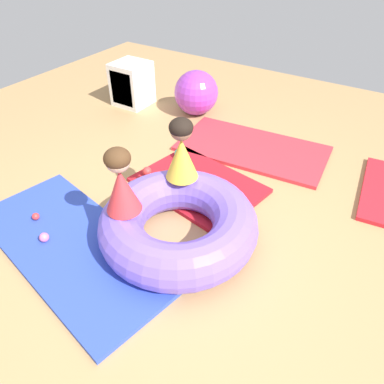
# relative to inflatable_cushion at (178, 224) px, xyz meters

# --- Properties ---
(ground_plane) EXTENTS (8.00, 8.00, 0.00)m
(ground_plane) POSITION_rel_inflatable_cushion_xyz_m (-0.02, 0.07, -0.18)
(ground_plane) COLOR tan
(gym_mat_center_rear) EXTENTS (1.29, 1.03, 0.04)m
(gym_mat_center_rear) POSITION_rel_inflatable_cushion_xyz_m (-0.24, 0.70, -0.16)
(gym_mat_center_rear) COLOR #B21923
(gym_mat_center_rear) RESTS_ON ground
(gym_mat_near_left) EXTENTS (2.01, 1.20, 0.04)m
(gym_mat_near_left) POSITION_rel_inflatable_cushion_xyz_m (-0.66, -0.52, -0.16)
(gym_mat_near_left) COLOR #2D47B7
(gym_mat_near_left) RESTS_ON ground
(gym_mat_front) EXTENTS (1.67, 0.98, 0.04)m
(gym_mat_front) POSITION_rel_inflatable_cushion_xyz_m (-0.09, 1.60, -0.16)
(gym_mat_front) COLOR red
(gym_mat_front) RESTS_ON ground
(inflatable_cushion) EXTENTS (1.25, 1.25, 0.35)m
(inflatable_cushion) POSITION_rel_inflatable_cushion_xyz_m (0.00, 0.00, 0.00)
(inflatable_cushion) COLOR #7056D1
(inflatable_cushion) RESTS_ON ground
(child_in_yellow) EXTENTS (0.34, 0.34, 0.53)m
(child_in_yellow) POSITION_rel_inflatable_cushion_xyz_m (-0.19, 0.35, 0.44)
(child_in_yellow) COLOR yellow
(child_in_yellow) RESTS_ON inflatable_cushion
(child_in_red) EXTENTS (0.38, 0.38, 0.52)m
(child_in_red) POSITION_rel_inflatable_cushion_xyz_m (-0.32, -0.23, 0.43)
(child_in_red) COLOR red
(child_in_red) RESTS_ON inflatable_cushion
(play_ball_red) EXTENTS (0.06, 0.06, 0.06)m
(play_ball_red) POSITION_rel_inflatable_cushion_xyz_m (-1.14, -0.48, -0.11)
(play_ball_red) COLOR red
(play_ball_red) RESTS_ON gym_mat_near_left
(play_ball_blue) EXTENTS (0.10, 0.10, 0.10)m
(play_ball_blue) POSITION_rel_inflatable_cushion_xyz_m (-0.42, 0.55, -0.09)
(play_ball_blue) COLOR blue
(play_ball_blue) RESTS_ON gym_mat_center_rear
(play_ball_teal) EXTENTS (0.10, 0.10, 0.10)m
(play_ball_teal) POSITION_rel_inflatable_cushion_xyz_m (-0.66, 0.98, -0.09)
(play_ball_teal) COLOR teal
(play_ball_teal) RESTS_ON gym_mat_center_rear
(play_ball_green) EXTENTS (0.06, 0.06, 0.06)m
(play_ball_green) POSITION_rel_inflatable_cushion_xyz_m (-0.35, 0.76, -0.11)
(play_ball_green) COLOR green
(play_ball_green) RESTS_ON gym_mat_center_rear
(play_ball_pink) EXTENTS (0.08, 0.08, 0.08)m
(play_ball_pink) POSITION_rel_inflatable_cushion_xyz_m (-0.87, -0.61, -0.10)
(play_ball_pink) COLOR pink
(play_ball_pink) RESTS_ON gym_mat_near_left
(play_ball_red_second) EXTENTS (0.09, 0.09, 0.09)m
(play_ball_red_second) POSITION_rel_inflatable_cushion_xyz_m (-0.74, 0.54, -0.09)
(play_ball_red_second) COLOR red
(play_ball_red_second) RESTS_ON gym_mat_center_rear
(exercise_ball_large) EXTENTS (0.56, 0.56, 0.56)m
(exercise_ball_large) POSITION_rel_inflatable_cushion_xyz_m (-1.12, 2.05, 0.10)
(exercise_ball_large) COLOR purple
(exercise_ball_large) RESTS_ON ground
(storage_cube) EXTENTS (0.44, 0.44, 0.56)m
(storage_cube) POSITION_rel_inflatable_cushion_xyz_m (-2.00, 1.82, 0.10)
(storage_cube) COLOR white
(storage_cube) RESTS_ON ground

